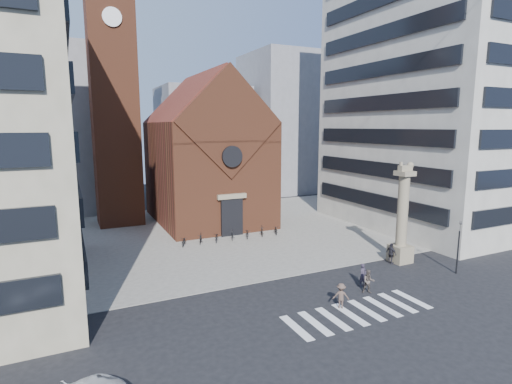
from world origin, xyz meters
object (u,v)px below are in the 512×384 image
Objects in this scene: traffic_light at (458,246)px; pedestrian_1 at (369,281)px; pedestrian_0 at (363,275)px; scooter_0 at (184,241)px; pedestrian_2 at (391,253)px; lion_column at (402,223)px.

traffic_light is 2.55× the size of pedestrian_1.
scooter_0 is at bearing 109.45° from pedestrian_0.
pedestrian_2 is at bearing 61.97° from pedestrian_1.
pedestrian_0 is at bearing -156.60° from lion_column.
pedestrian_0 is at bearing 171.71° from traffic_light.
scooter_0 is (-8.76, 16.34, -0.33)m from pedestrian_1.
lion_column reaches higher than pedestrian_2.
lion_column is 20.19m from scooter_0.
traffic_light reaches higher than pedestrian_1.
lion_column reaches higher than traffic_light.
pedestrian_1 is at bearing 179.54° from traffic_light.
pedestrian_0 is 1.01× the size of pedestrian_1.
scooter_0 is at bearing 146.41° from pedestrian_1.
traffic_light is 2.41× the size of pedestrian_2.
pedestrian_0 is 0.96× the size of scooter_0.
pedestrian_2 is at bearing 180.00° from lion_column.
lion_column is 4.62m from traffic_light.
lion_column is at bearing 116.46° from traffic_light.
traffic_light is at bearing -20.02° from scooter_0.
lion_column is 5.11× the size of pedestrian_0.
scooter_0 is at bearing 137.06° from traffic_light.
traffic_light is at bearing 27.76° from pedestrian_1.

